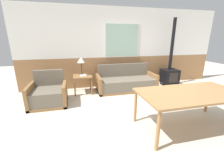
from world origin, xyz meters
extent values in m
plane|color=beige|center=(0.00, 0.00, 0.00)|extent=(16.00, 16.00, 0.00)
cube|color=#996B42|center=(0.00, 2.63, 0.53)|extent=(7.20, 0.06, 1.05)
cube|color=white|center=(0.00, 2.63, 1.88)|extent=(7.20, 0.06, 1.65)
cube|color=white|center=(-0.11, 2.59, 1.63)|extent=(1.24, 0.01, 1.15)
cube|color=#99BCA8|center=(-0.11, 2.58, 1.63)|extent=(1.16, 0.02, 1.07)
cube|color=olive|center=(-0.11, 2.00, 0.03)|extent=(1.96, 0.84, 0.06)
cube|color=#6B6051|center=(-0.11, 1.98, 0.23)|extent=(1.80, 0.76, 0.34)
cube|color=#6B6051|center=(-0.11, 2.37, 0.62)|extent=(1.80, 0.10, 0.44)
cube|color=olive|center=(-1.05, 2.00, 0.27)|extent=(0.08, 0.84, 0.54)
cube|color=olive|center=(0.83, 2.00, 0.27)|extent=(0.08, 0.84, 0.54)
cube|color=olive|center=(-2.49, 1.41, 0.03)|extent=(0.93, 0.86, 0.06)
cube|color=#6B6051|center=(-2.49, 1.39, 0.24)|extent=(0.77, 0.78, 0.36)
cube|color=#6B6051|center=(-2.49, 1.79, 0.64)|extent=(0.77, 0.10, 0.44)
cube|color=olive|center=(-2.92, 1.41, 0.28)|extent=(0.08, 0.86, 0.56)
cube|color=olive|center=(-2.06, 1.41, 0.28)|extent=(0.08, 0.86, 0.56)
cube|color=olive|center=(-1.54, 2.09, 0.56)|extent=(0.58, 0.58, 0.03)
cylinder|color=olive|center=(-1.80, 1.83, 0.27)|extent=(0.04, 0.04, 0.54)
cylinder|color=olive|center=(-1.29, 1.83, 0.27)|extent=(0.04, 0.04, 0.54)
cylinder|color=olive|center=(-1.80, 2.35, 0.27)|extent=(0.04, 0.04, 0.54)
cylinder|color=olive|center=(-1.29, 2.35, 0.27)|extent=(0.04, 0.04, 0.54)
cylinder|color=#262628|center=(-1.55, 2.19, 0.58)|extent=(0.17, 0.17, 0.02)
cylinder|color=#262628|center=(-1.55, 2.19, 0.78)|extent=(0.02, 0.02, 0.38)
cone|color=silver|center=(-1.55, 2.19, 1.06)|extent=(0.24, 0.24, 0.17)
cube|color=white|center=(-1.52, 1.99, 0.58)|extent=(0.21, 0.14, 0.02)
cube|color=white|center=(-1.53, 2.00, 0.60)|extent=(0.20, 0.12, 0.02)
cube|color=#9E7042|center=(0.34, -0.38, 0.72)|extent=(1.95, 1.02, 0.04)
cylinder|color=#9E7042|center=(-0.58, -0.83, 0.35)|extent=(0.06, 0.06, 0.70)
cylinder|color=#9E7042|center=(-0.58, 0.06, 0.35)|extent=(0.06, 0.06, 0.70)
cylinder|color=#9E7042|center=(1.25, 0.06, 0.35)|extent=(0.06, 0.06, 0.70)
cylinder|color=black|center=(1.40, 1.95, 0.05)|extent=(0.04, 0.04, 0.10)
cylinder|color=black|center=(1.85, 1.95, 0.05)|extent=(0.04, 0.04, 0.10)
cylinder|color=black|center=(1.40, 2.34, 0.05)|extent=(0.04, 0.04, 0.10)
cylinder|color=black|center=(1.85, 2.34, 0.05)|extent=(0.04, 0.04, 0.10)
cube|color=black|center=(1.63, 2.14, 0.35)|extent=(0.56, 0.48, 0.50)
cube|color=black|center=(1.63, 1.90, 0.35)|extent=(0.34, 0.01, 0.35)
cylinder|color=black|center=(1.63, 2.19, 1.48)|extent=(0.11, 0.11, 1.76)
camera|label=1|loc=(-1.73, -2.58, 1.71)|focal=24.00mm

